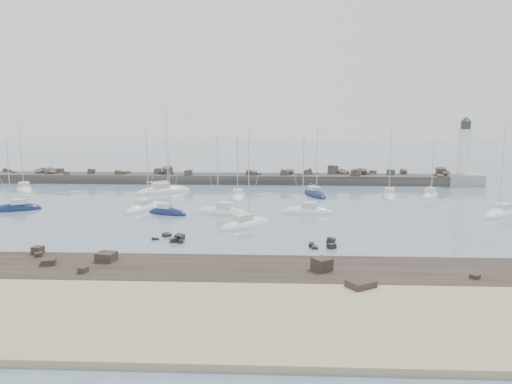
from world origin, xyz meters
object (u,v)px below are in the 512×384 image
(sailboat_3, at_px, (146,208))
(sailboat_10, at_px, (389,196))
(sailboat_13, at_px, (167,213))
(sailboat_7, at_px, (245,225))
(sailboat_12, at_px, (430,196))
(sailboat_5, at_px, (222,213))
(sailboat_4, at_px, (164,192))
(sailboat_11, at_px, (501,214))
(sailboat_2, at_px, (16,209))
(sailboat_1, at_px, (24,190))
(sailboat_6, at_px, (238,198))
(lighthouse, at_px, (463,169))
(sailboat_9, at_px, (307,212))
(sailboat_8, at_px, (315,195))

(sailboat_3, distance_m, sailboat_10, 42.20)
(sailboat_13, bearing_deg, sailboat_7, -31.45)
(sailboat_7, distance_m, sailboat_12, 39.48)
(sailboat_5, bearing_deg, sailboat_4, 124.72)
(sailboat_3, relative_size, sailboat_11, 0.96)
(sailboat_2, bearing_deg, sailboat_12, 12.73)
(sailboat_7, bearing_deg, sailboat_5, 116.49)
(sailboat_1, height_order, sailboat_3, sailboat_1)
(sailboat_5, height_order, sailboat_11, sailboat_11)
(sailboat_6, distance_m, sailboat_10, 26.80)
(lighthouse, distance_m, sailboat_9, 45.79)
(sailboat_2, height_order, sailboat_11, sailboat_11)
(sailboat_5, bearing_deg, sailboat_12, 24.88)
(sailboat_4, relative_size, sailboat_11, 1.16)
(sailboat_12, bearing_deg, sailboat_6, -174.48)
(sailboat_10, bearing_deg, sailboat_6, -173.99)
(sailboat_2, xyz_separation_m, sailboat_3, (19.63, 1.90, -0.02))
(sailboat_1, relative_size, sailboat_8, 1.04)
(sailboat_1, xyz_separation_m, sailboat_12, (75.45, -3.49, 0.02))
(sailboat_6, bearing_deg, sailboat_2, -160.29)
(sailboat_1, xyz_separation_m, sailboat_4, (27.06, -0.73, 0.00))
(sailboat_11, bearing_deg, lighthouse, 80.23)
(sailboat_8, height_order, sailboat_11, sailboat_11)
(sailboat_7, height_order, sailboat_8, sailboat_8)
(sailboat_6, bearing_deg, sailboat_10, 6.01)
(sailboat_2, xyz_separation_m, sailboat_11, (72.98, 0.18, -0.02))
(sailboat_13, bearing_deg, sailboat_9, 4.31)
(sailboat_3, relative_size, sailboat_10, 1.09)
(sailboat_6, xyz_separation_m, sailboat_8, (13.62, 3.85, -0.01))
(lighthouse, bearing_deg, sailboat_2, -158.49)
(sailboat_3, xyz_separation_m, sailboat_13, (4.15, -3.42, 0.00))
(sailboat_5, bearing_deg, sailboat_6, 84.59)
(sailboat_7, xyz_separation_m, sailboat_12, (31.31, 24.05, 0.01))
(sailboat_3, xyz_separation_m, sailboat_7, (16.19, -10.78, 0.00))
(sailboat_12, xyz_separation_m, sailboat_13, (-43.35, -16.69, -0.01))
(sailboat_5, distance_m, sailboat_6, 13.09)
(sailboat_2, xyz_separation_m, sailboat_5, (31.96, -1.14, -0.00))
(lighthouse, distance_m, sailboat_6, 48.99)
(sailboat_5, bearing_deg, sailboat_9, 5.38)
(sailboat_6, height_order, sailboat_10, sailboat_10)
(sailboat_3, bearing_deg, sailboat_13, -39.50)
(sailboat_6, distance_m, sailboat_9, 16.40)
(sailboat_12, bearing_deg, sailboat_1, 177.35)
(sailboat_3, height_order, sailboat_6, sailboat_3)
(sailboat_7, relative_size, sailboat_8, 1.00)
(sailboat_12, bearing_deg, sailboat_7, -142.47)
(sailboat_1, height_order, sailboat_4, sailboat_4)
(sailboat_9, bearing_deg, sailboat_4, 145.24)
(sailboat_7, bearing_deg, sailboat_13, 148.55)
(lighthouse, distance_m, sailboat_8, 35.02)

